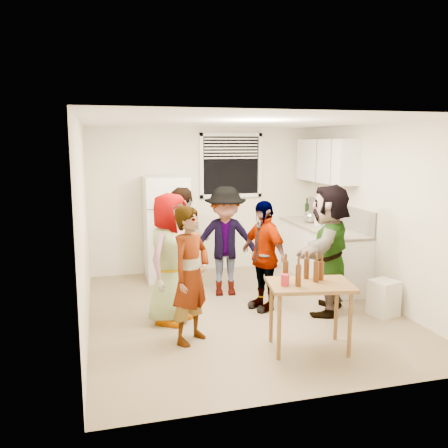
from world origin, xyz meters
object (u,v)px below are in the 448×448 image
object	(u,v)px
guest_black	(263,308)
guest_stripe	(192,341)
beer_bottle_table	(321,280)
red_cup	(285,285)
guest_orange	(327,311)
kettle	(310,223)
trash_bin	(384,297)
serving_table	(308,349)
guest_grey	(172,321)
beer_bottle_counter	(328,231)
guest_back_right	(225,294)
guest_back_left	(186,292)
wine_bottle	(307,219)
refrigerator	(166,228)
blue_cup	(326,234)

from	to	relation	value
guest_black	guest_stripe	bearing A→B (deg)	-74.08
beer_bottle_table	red_cup	size ratio (longest dim) A/B	1.74
guest_orange	kettle	bearing A→B (deg)	-159.00
trash_bin	beer_bottle_table	bearing A→B (deg)	-152.71
beer_bottle_table	red_cup	xyz separation A→B (m)	(-0.46, -0.08, 0.00)
serving_table	beer_bottle_table	bearing A→B (deg)	24.62
serving_table	guest_grey	size ratio (longest dim) A/B	0.54
beer_bottle_counter	guest_stripe	distance (m)	3.01
beer_bottle_table	guest_grey	size ratio (longest dim) A/B	0.13
guest_stripe	guest_back_right	size ratio (longest dim) A/B	0.96
kettle	guest_back_left	xyz separation A→B (m)	(-2.24, -0.42, -0.90)
wine_bottle	beer_bottle_table	distance (m)	3.32
guest_back_right	refrigerator	bearing A→B (deg)	132.98
beer_bottle_table	guest_black	world-z (taller)	beer_bottle_table
trash_bin	kettle	bearing A→B (deg)	92.60
wine_bottle	guest_grey	world-z (taller)	wine_bottle
kettle	red_cup	size ratio (longest dim) A/B	2.25
guest_back_left	beer_bottle_table	bearing A→B (deg)	-45.58
trash_bin	guest_back_right	bearing A→B (deg)	142.21
beer_bottle_counter	serving_table	bearing A→B (deg)	-121.70
trash_bin	serving_table	distance (m)	1.59
wine_bottle	guest_orange	xyz separation A→B (m)	(-0.66, -2.13, -0.90)
beer_bottle_counter	red_cup	xyz separation A→B (m)	(-1.55, -2.03, -0.15)
guest_grey	guest_back_right	xyz separation A→B (m)	(0.95, 0.87, 0.00)
beer_bottle_counter	trash_bin	distance (m)	1.48
refrigerator	red_cup	world-z (taller)	refrigerator
serving_table	guest_back_left	xyz separation A→B (m)	(-0.93, 2.36, 0.00)
beer_bottle_counter	guest_orange	bearing A→B (deg)	-116.67
kettle	guest_back_right	world-z (taller)	kettle
serving_table	guest_back_right	bearing A→B (deg)	100.27
beer_bottle_counter	guest_stripe	xyz separation A→B (m)	(-2.45, -1.48, -0.90)
beer_bottle_table	guest_back_left	world-z (taller)	beer_bottle_table
red_cup	guest_back_left	size ratio (longest dim) A/B	0.07
beer_bottle_table	guest_stripe	distance (m)	1.63
beer_bottle_counter	beer_bottle_table	bearing A→B (deg)	-119.12
wine_bottle	guest_grey	bearing A→B (deg)	-144.71
wine_bottle	guest_back_right	bearing A→B (deg)	-149.20
beer_bottle_counter	guest_grey	size ratio (longest dim) A/B	0.14
beer_bottle_table	guest_grey	bearing A→B (deg)	142.44
beer_bottle_counter	blue_cup	size ratio (longest dim) A/B	1.86
wine_bottle	guest_back_left	xyz separation A→B (m)	(-2.34, -0.79, -0.90)
blue_cup	guest_black	world-z (taller)	blue_cup
red_cup	guest_back_right	distance (m)	2.23
beer_bottle_table	guest_stripe	world-z (taller)	beer_bottle_table
guest_black	guest_back_left	bearing A→B (deg)	-157.76
wine_bottle	guest_back_left	size ratio (longest dim) A/B	0.18
wine_bottle	beer_bottle_counter	size ratio (longest dim) A/B	1.25
refrigerator	guest_back_right	xyz separation A→B (m)	(0.72, -1.09, -0.85)
trash_bin	guest_orange	xyz separation A→B (m)	(-0.65, 0.31, -0.25)
wine_bottle	guest_black	xyz separation A→B (m)	(-1.45, -1.80, -0.90)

